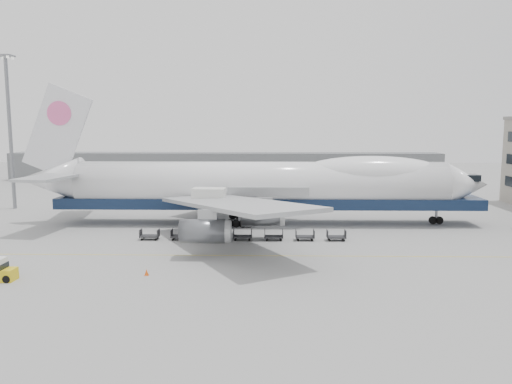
{
  "coord_description": "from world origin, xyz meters",
  "views": [
    {
      "loc": [
        0.76,
        -58.61,
        14.04
      ],
      "look_at": [
        -0.64,
        6.0,
        5.36
      ],
      "focal_mm": 35.0,
      "sensor_mm": 36.0,
      "label": 1
    }
  ],
  "objects": [
    {
      "name": "apron_line",
      "position": [
        0.0,
        -6.0,
        0.01
      ],
      "size": [
        60.0,
        0.15,
        0.01
      ],
      "primitive_type": "cube",
      "color": "gold",
      "rests_on": "ground"
    },
    {
      "name": "ground",
      "position": [
        0.0,
        0.0,
        0.0
      ],
      "size": [
        260.0,
        260.0,
        0.0
      ],
      "primitive_type": "plane",
      "color": "gray",
      "rests_on": "ground"
    },
    {
      "name": "hangar",
      "position": [
        -10.0,
        70.0,
        3.5
      ],
      "size": [
        110.0,
        8.0,
        7.0
      ],
      "primitive_type": "cube",
      "color": "slate",
      "rests_on": "ground"
    },
    {
      "name": "dolly_1",
      "position": [
        -9.85,
        1.36,
        0.53
      ],
      "size": [
        2.3,
        1.35,
        1.3
      ],
      "color": "#2D2D30",
      "rests_on": "ground"
    },
    {
      "name": "dolly_4",
      "position": [
        1.64,
        1.36,
        0.53
      ],
      "size": [
        2.3,
        1.35,
        1.3
      ],
      "color": "#2D2D30",
      "rests_on": "ground"
    },
    {
      "name": "floodlight_mast",
      "position": [
        -42.0,
        24.0,
        14.27
      ],
      "size": [
        2.4,
        2.4,
        25.43
      ],
      "color": "slate",
      "rests_on": "ground"
    },
    {
      "name": "dolly_5",
      "position": [
        5.47,
        1.36,
        0.53
      ],
      "size": [
        2.3,
        1.35,
        1.3
      ],
      "color": "#2D2D30",
      "rests_on": "ground"
    },
    {
      "name": "dolly_2",
      "position": [
        -6.02,
        1.36,
        0.53
      ],
      "size": [
        2.3,
        1.35,
        1.3
      ],
      "color": "#2D2D30",
      "rests_on": "ground"
    },
    {
      "name": "dolly_3",
      "position": [
        -2.19,
        1.36,
        0.53
      ],
      "size": [
        2.3,
        1.35,
        1.3
      ],
      "color": "#2D2D30",
      "rests_on": "ground"
    },
    {
      "name": "dolly_6",
      "position": [
        9.3,
        1.36,
        0.53
      ],
      "size": [
        2.3,
        1.35,
        1.3
      ],
      "color": "#2D2D30",
      "rests_on": "ground"
    },
    {
      "name": "catering_truck",
      "position": [
        -6.68,
        4.91,
        3.42
      ],
      "size": [
        4.65,
        3.38,
        5.99
      ],
      "rotation": [
        0.0,
        0.0,
        -0.07
      ],
      "color": "#1A1F50",
      "rests_on": "ground"
    },
    {
      "name": "dolly_0",
      "position": [
        -13.68,
        1.36,
        0.53
      ],
      "size": [
        2.3,
        1.35,
        1.3
      ],
      "color": "#2D2D30",
      "rests_on": "ground"
    },
    {
      "name": "airliner",
      "position": [
        0.64,
        12.0,
        5.62
      ],
      "size": [
        67.0,
        55.3,
        19.98
      ],
      "color": "white",
      "rests_on": "ground"
    },
    {
      "name": "traffic_cone",
      "position": [
        -10.54,
        -13.34,
        0.29
      ],
      "size": [
        0.41,
        0.41,
        0.61
      ],
      "rotation": [
        0.0,
        0.0,
        0.37
      ],
      "color": "#D54B0B",
      "rests_on": "ground"
    }
  ]
}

